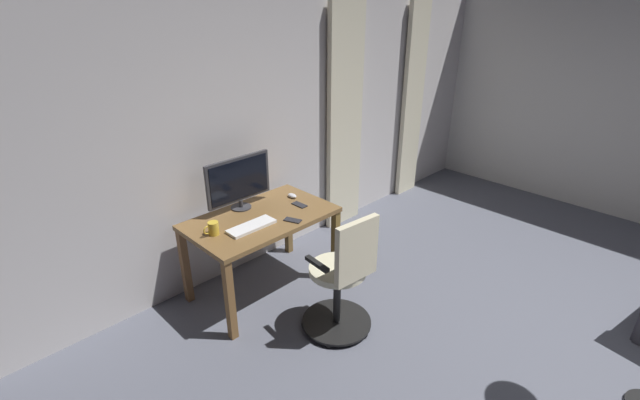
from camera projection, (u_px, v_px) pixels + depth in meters
The scene contains 12 objects.
ground_plane at pixel (596, 388), 3.01m from camera, with size 8.01×8.01×0.00m, color #585B68.
back_room_partition at pixel (296, 114), 4.37m from camera, with size 6.16×0.10×2.74m, color silver.
curtain_left_panel at pixel (412, 103), 5.57m from camera, with size 0.37×0.06×2.42m, color beige.
curtain_right_panel at pixel (345, 121), 4.76m from camera, with size 0.50×0.06×2.42m, color beige.
desk at pixel (262, 226), 3.78m from camera, with size 1.24×0.74×0.74m.
office_chair at pixel (343, 279), 3.33m from camera, with size 0.56×0.56×1.03m.
computer_monitor at pixel (239, 181), 3.77m from camera, with size 0.63×0.18×0.47m.
computer_keyboard at pixel (251, 226), 3.54m from camera, with size 0.41×0.15×0.02m, color white.
computer_mouse at pixel (292, 196), 4.07m from camera, with size 0.06×0.10×0.04m, color silver.
cell_phone_by_monitor at pixel (293, 220), 3.65m from camera, with size 0.07×0.14×0.01m, color #232328.
cell_phone_face_up at pixel (299, 205), 3.93m from camera, with size 0.07×0.14×0.01m, color #232328.
mug_coffee at pixel (213, 228), 3.42m from camera, with size 0.13×0.08×0.11m.
Camera 1 is at (2.88, 0.22, 2.43)m, focal length 24.73 mm.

